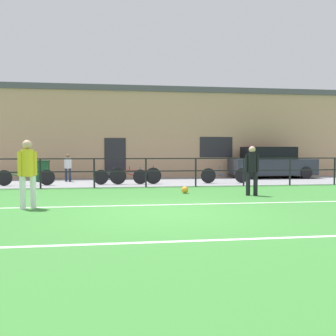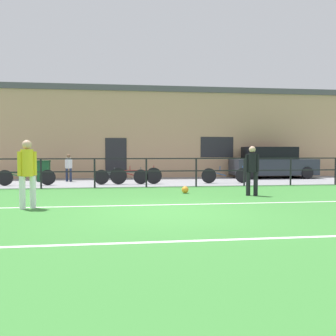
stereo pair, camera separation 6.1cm
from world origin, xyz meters
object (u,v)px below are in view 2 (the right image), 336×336
player_goalkeeper (252,168)px  bicycle_parked_3 (26,177)px  spectator_child (69,166)px  trash_bin_0 (44,171)px  parked_car_red (272,163)px  bicycle_parked_0 (136,176)px  player_striker (27,170)px  soccer_ball_match (185,190)px  bicycle_parked_4 (226,175)px  bicycle_parked_1 (121,177)px

player_goalkeeper → bicycle_parked_3: 9.10m
spectator_child → trash_bin_0: 1.17m
parked_car_red → bicycle_parked_0: size_ratio=1.95×
player_striker → soccer_ball_match: bearing=-175.5°
bicycle_parked_3 → trash_bin_0: (0.32, 1.95, 0.16)m
bicycle_parked_4 → trash_bin_0: bearing=166.4°
soccer_ball_match → bicycle_parked_1: 4.07m
bicycle_parked_3 → player_goalkeeper: bearing=-29.0°
parked_car_red → bicycle_parked_0: 7.74m
soccer_ball_match → bicycle_parked_3: size_ratio=0.10×
bicycle_parked_3 → bicycle_parked_4: (8.39, 0.00, 0.01)m
spectator_child → bicycle_parked_0: (3.01, -1.82, -0.35)m
player_striker → bicycle_parked_3: 6.45m
bicycle_parked_3 → bicycle_parked_4: size_ratio=1.06×
spectator_child → soccer_ball_match: bearing=146.4°
bicycle_parked_1 → trash_bin_0: 4.03m
bicycle_parked_0 → bicycle_parked_1: (-0.63, -0.00, -0.03)m
player_striker → parked_car_red: player_striker is taller
player_goalkeeper → parked_car_red: bearing=74.8°
player_striker → spectator_child: 8.07m
trash_bin_0 → player_striker: bearing=-81.9°
bicycle_parked_3 → bicycle_parked_1: bearing=0.0°
spectator_child → parked_car_red: bearing=-158.8°
bicycle_parked_1 → bicycle_parked_3: bearing=180.0°
player_goalkeeper → player_striker: player_striker is taller
spectator_child → bicycle_parked_4: spectator_child is taller
bicycle_parked_3 → trash_bin_0: trash_bin_0 is taller
player_goalkeeper → bicycle_parked_0: bearing=140.6°
parked_car_red → bicycle_parked_1: bearing=-160.7°
player_goalkeeper → bicycle_parked_0: 5.64m
bicycle_parked_0 → trash_bin_0: bearing=154.8°
player_striker → parked_car_red: (10.22, 9.00, -0.18)m
spectator_child → bicycle_parked_3: (-1.46, -1.82, -0.38)m
player_goalkeeper → spectator_child: 8.99m
bicycle_parked_1 → bicycle_parked_4: bearing=0.0°
soccer_ball_match → bicycle_parked_0: bearing=113.0°
trash_bin_0 → player_goalkeeper: bearing=-39.8°
bicycle_parked_1 → bicycle_parked_4: 4.55m
soccer_ball_match → trash_bin_0: trash_bin_0 is taller
soccer_ball_match → spectator_child: (-4.49, 5.29, 0.62)m
spectator_child → parked_car_red: parked_car_red is taller
soccer_ball_match → spectator_child: size_ratio=0.19×
player_goalkeeper → player_striker: 6.72m
spectator_child → bicycle_parked_3: size_ratio=0.55×
player_striker → bicycle_parked_0: 6.95m
bicycle_parked_0 → bicycle_parked_3: bicycle_parked_0 is taller
player_goalkeeper → soccer_ball_match: size_ratio=6.68×
player_striker → bicycle_parked_4: 9.34m
spectator_child → bicycle_parked_1: (2.38, -1.82, -0.39)m
player_goalkeeper → player_striker: (-6.47, -1.84, 0.07)m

